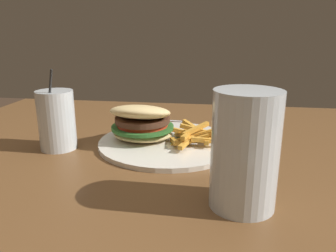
% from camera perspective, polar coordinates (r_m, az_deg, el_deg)
% --- Properties ---
extents(dining_table, '(1.25, 1.31, 0.74)m').
position_cam_1_polar(dining_table, '(0.57, -1.64, -18.64)').
color(dining_table, brown).
rests_on(dining_table, ground_plane).
extents(meal_plate_near, '(0.31, 0.31, 0.10)m').
position_cam_1_polar(meal_plate_near, '(0.73, -2.23, -0.93)').
color(meal_plate_near, silver).
rests_on(meal_plate_near, dining_table).
extents(beer_glass, '(0.10, 0.10, 0.17)m').
position_cam_1_polar(beer_glass, '(0.47, 13.20, -4.58)').
color(beer_glass, silver).
rests_on(beer_glass, dining_table).
extents(juice_glass, '(0.08, 0.08, 0.17)m').
position_cam_1_polar(juice_glass, '(0.74, -18.79, 0.66)').
color(juice_glass, silver).
rests_on(juice_glass, dining_table).
extents(spoon, '(0.15, 0.04, 0.01)m').
position_cam_1_polar(spoon, '(0.94, -3.18, 1.37)').
color(spoon, silver).
rests_on(spoon, dining_table).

